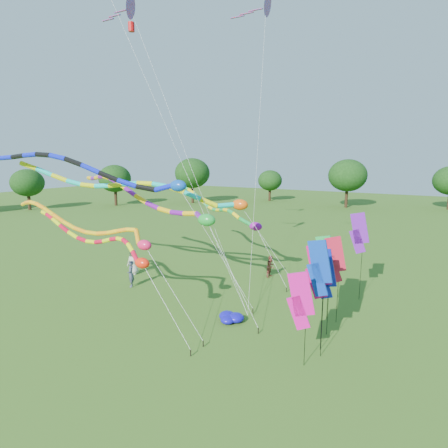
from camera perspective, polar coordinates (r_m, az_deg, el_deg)
The scene contains 21 objects.
ground at distance 18.48m, azimuth -9.48°, elevation -17.25°, with size 160.00×160.00×0.00m, color #2C5717.
tree_ring at distance 22.42m, azimuth -27.04°, elevation 0.96°, with size 119.11×113.80×9.70m.
tube_kite_red at distance 20.19m, azimuth -17.67°, elevation -2.82°, with size 11.24×1.71×5.86m.
tube_kite_orange at distance 20.49m, azimuth -19.10°, elevation -0.51°, with size 12.39×1.23×6.55m.
tube_kite_purple at distance 23.60m, azimuth -11.42°, elevation 3.85°, with size 16.48×4.63×7.87m.
tube_kite_blue at distance 23.18m, azimuth -20.46°, elevation 7.74°, with size 18.25×4.50×9.68m.
tube_kite_cyan at distance 23.04m, azimuth -10.63°, elevation 5.02°, with size 15.96×6.84×8.74m.
tube_kite_green at distance 28.84m, azimuth -0.30°, elevation 2.20°, with size 12.81×6.08×6.54m.
delta_kite_high_a at distance 24.98m, azimuth -14.24°, elevation 29.36°, with size 10.27×1.67×18.39m.
delta_kite_high_c at distance 24.60m, azimuth 6.42°, elevation 30.29°, with size 3.57×5.32×17.72m.
banner_pole_blue_b at distance 16.21m, azimuth 14.28°, elevation -6.61°, with size 1.16×0.23×5.15m.
banner_pole_magenta_b at distance 16.76m, azimuth 14.14°, elevation -7.06°, with size 1.15×0.32×4.86m.
banner_pole_red at distance 19.84m, azimuth 16.48°, elevation -5.29°, with size 1.13×0.43×4.58m.
banner_pole_green at distance 20.22m, azimuth 15.13°, elevation -5.12°, with size 1.16×0.13×4.51m.
banner_pole_blue_a at distance 18.48m, azimuth 15.05°, elevation -7.37°, with size 1.16×0.12×4.27m.
banner_pole_violet at distance 23.32m, azimuth 19.87°, elevation -1.34°, with size 1.16×0.19×5.32m.
banner_pole_magenta_a at distance 15.63m, azimuth 11.54°, elevation -11.43°, with size 1.14×0.39×4.03m.
blue_nylon_heap at distance 20.22m, azimuth -0.19°, elevation -13.87°, with size 1.42×1.19×0.49m.
person_a at distance 28.17m, azimuth -13.66°, elevation -5.59°, with size 0.91×0.59×1.86m, color #BBB9A9.
person_b at distance 25.56m, azimuth -14.01°, elevation -7.40°, with size 0.63×0.42×1.74m, color #42465C.
person_c at distance 27.02m, azimuth 7.15°, elevation -6.41°, with size 0.75×0.58×1.54m, color brown.
Camera 1 is at (10.53, -12.58, 8.50)m, focal length 30.00 mm.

